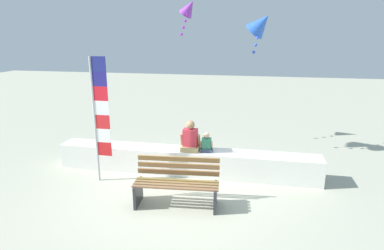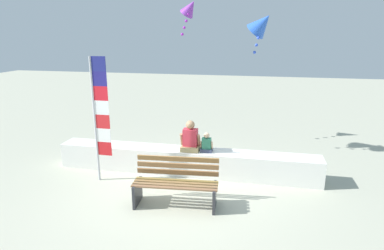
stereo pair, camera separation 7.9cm
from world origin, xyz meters
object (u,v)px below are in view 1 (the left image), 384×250
at_px(kite_blue, 261,24).
at_px(kite_purple, 189,8).
at_px(person_adult, 190,139).
at_px(person_child, 207,144).
at_px(park_bench, 177,184).
at_px(flag_banner, 99,113).

distance_m(kite_blue, kite_purple, 2.08).
distance_m(person_adult, person_child, 0.39).
xyz_separation_m(park_bench, kite_purple, (-0.57, 3.96, 3.45)).
bearing_deg(park_bench, kite_purple, 98.24).
relative_size(person_adult, person_child, 1.59).
bearing_deg(flag_banner, kite_blue, 42.11).
xyz_separation_m(flag_banner, kite_purple, (1.27, 3.28, 2.32)).
distance_m(park_bench, flag_banner, 2.27).
bearing_deg(person_adult, kite_blue, 56.87).
xyz_separation_m(park_bench, person_child, (0.35, 1.42, 0.34)).
relative_size(person_child, kite_blue, 0.39).
distance_m(flag_banner, kite_purple, 4.21).
height_order(kite_blue, kite_purple, kite_purple).
bearing_deg(kite_purple, person_child, -69.96).
xyz_separation_m(person_adult, kite_purple, (-0.55, 2.54, 3.01)).
bearing_deg(person_adult, kite_purple, 102.24).
relative_size(flag_banner, kite_blue, 2.37).
bearing_deg(park_bench, person_adult, 90.91).
xyz_separation_m(park_bench, kite_blue, (1.43, 3.64, 3.01)).
distance_m(person_adult, flag_banner, 2.08).
relative_size(kite_blue, kite_purple, 1.09).
bearing_deg(flag_banner, park_bench, -20.27).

